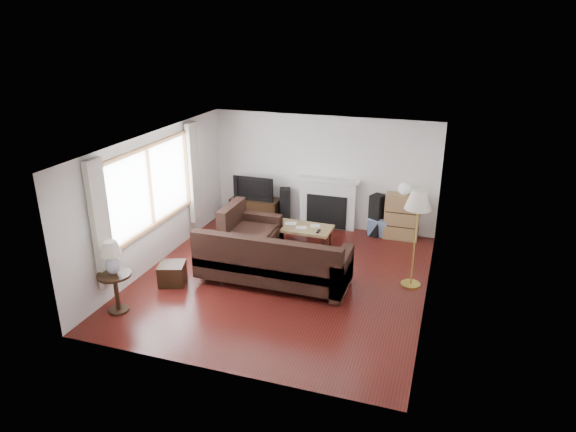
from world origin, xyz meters
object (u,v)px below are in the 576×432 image
(floor_lamp, at_px, (415,239))
(side_table, at_px, (117,292))
(sectional_sofa, at_px, (273,259))
(tv_stand, at_px, (256,210))
(coffee_table, at_px, (302,237))
(bookshelf, at_px, (402,217))

(floor_lamp, height_order, side_table, floor_lamp)
(sectional_sofa, xyz_separation_m, side_table, (-2.04, -1.67, -0.13))
(side_table, bearing_deg, sectional_sofa, 39.34)
(tv_stand, height_order, coffee_table, tv_stand)
(tv_stand, height_order, sectional_sofa, sectional_sofa)
(coffee_table, xyz_separation_m, side_table, (-2.09, -3.27, 0.10))
(tv_stand, xyz_separation_m, side_table, (-0.65, -4.34, 0.05))
(floor_lamp, bearing_deg, bookshelf, 101.58)
(sectional_sofa, height_order, coffee_table, sectional_sofa)
(tv_stand, relative_size, sectional_sofa, 0.39)
(sectional_sofa, height_order, floor_lamp, floor_lamp)
(tv_stand, distance_m, coffee_table, 1.80)
(floor_lamp, relative_size, side_table, 2.64)
(floor_lamp, distance_m, side_table, 4.99)
(coffee_table, relative_size, side_table, 1.79)
(sectional_sofa, bearing_deg, side_table, -140.66)
(coffee_table, height_order, side_table, side_table)
(tv_stand, height_order, side_table, side_table)
(bookshelf, relative_size, sectional_sofa, 0.34)
(coffee_table, bearing_deg, tv_stand, 145.66)
(sectional_sofa, height_order, side_table, sectional_sofa)
(bookshelf, height_order, sectional_sofa, bookshelf)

